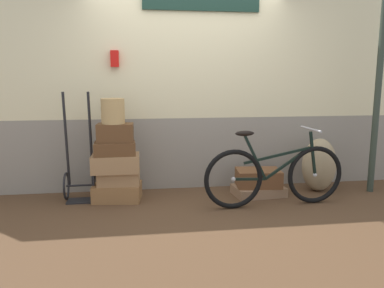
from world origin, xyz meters
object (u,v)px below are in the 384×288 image
suitcase_0 (117,192)px  suitcase_5 (258,191)px  suitcase_1 (119,178)px  bicycle (275,175)px  suitcase_2 (116,163)px  luggage_trolley (80,176)px  suitcase_3 (115,148)px  suitcase_6 (258,178)px  wicker_basket (113,111)px  suitcase_4 (115,133)px  burlap_sack (319,165)px

suitcase_0 → suitcase_5: size_ratio=0.91×
suitcase_1 → suitcase_0: bearing=152.7°
suitcase_1 → bicycle: bearing=-11.0°
suitcase_2 → luggage_trolley: luggage_trolley is taller
suitcase_0 → suitcase_1: (0.02, -0.01, 0.18)m
suitcase_5 → luggage_trolley: size_ratio=0.47×
suitcase_3 → suitcase_5: bearing=-2.6°
suitcase_0 → suitcase_2: suitcase_2 is taller
suitcase_2 → suitcase_3: suitcase_3 is taller
suitcase_6 → suitcase_5: bearing=-79.5°
suitcase_5 → wicker_basket: bearing=173.1°
suitcase_4 → wicker_basket: size_ratio=1.41×
suitcase_3 → luggage_trolley: size_ratio=0.36×
suitcase_3 → wicker_basket: wicker_basket is taller
bicycle → luggage_trolley: bearing=165.8°
wicker_basket → burlap_sack: 2.72m
luggage_trolley → burlap_sack: (3.04, -0.08, 0.06)m
suitcase_1 → suitcase_4: (-0.02, -0.01, 0.55)m
suitcase_6 → bicycle: 0.46m
suitcase_6 → burlap_sack: bearing=9.9°
suitcase_1 → suitcase_3: 0.37m
suitcase_0 → suitcase_2: bearing=-90.5°
luggage_trolley → bicycle: luggage_trolley is taller
luggage_trolley → suitcase_6: bearing=-3.6°
suitcase_2 → suitcase_3: 0.18m
suitcase_6 → burlap_sack: size_ratio=0.79×
suitcase_4 → luggage_trolley: size_ratio=0.32×
suitcase_4 → wicker_basket: (-0.02, 0.01, 0.26)m
suitcase_3 → suitcase_6: (1.77, 0.01, -0.43)m
suitcase_2 → wicker_basket: (-0.01, 0.02, 0.62)m
suitcase_4 → luggage_trolley: luggage_trolley is taller
luggage_trolley → suitcase_4: bearing=-16.5°
wicker_basket → suitcase_2: bearing=-58.7°
bicycle → wicker_basket: bearing=166.3°
burlap_sack → bicycle: size_ratio=0.41×
suitcase_0 → luggage_trolley: 0.49m
burlap_sack → bicycle: bicycle is taller
wicker_basket → suitcase_0: bearing=49.1°
suitcase_0 → suitcase_6: size_ratio=1.03×
suitcase_1 → luggage_trolley: bearing=169.1°
burlap_sack → suitcase_2: bearing=-178.5°
suitcase_1 → wicker_basket: bearing=-166.2°
suitcase_4 → suitcase_6: suitcase_4 is taller
suitcase_2 → suitcase_3: (-0.01, 0.00, 0.18)m
suitcase_2 → suitcase_6: 1.78m
suitcase_3 → suitcase_1: bearing=37.7°
suitcase_4 → burlap_sack: suitcase_4 is taller
suitcase_3 → suitcase_4: bearing=52.2°
suitcase_3 → suitcase_5: suitcase_3 is taller
suitcase_4 → suitcase_0: bearing=93.4°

